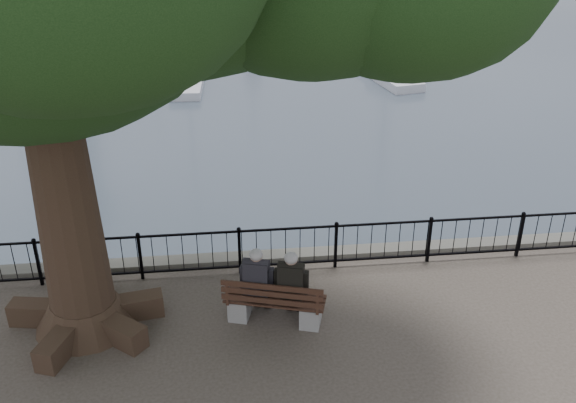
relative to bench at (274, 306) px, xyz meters
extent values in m
cube|color=#524F48|center=(0.44, 2.23, -0.84)|extent=(200.00, 0.40, 1.20)
cube|color=black|center=(0.44, 1.73, 0.64)|extent=(22.00, 0.04, 0.04)
cube|color=black|center=(0.44, 1.73, -0.19)|extent=(22.00, 0.04, 0.04)
cube|color=gray|center=(-0.63, 0.23, -0.13)|extent=(0.47, 0.54, 0.42)
cube|color=gray|center=(0.65, -0.15, -0.13)|extent=(0.47, 0.54, 0.42)
cube|color=#311B12|center=(0.01, 0.04, 0.12)|extent=(1.91, 1.01, 0.04)
cube|color=#311B12|center=(-0.07, -0.23, 0.43)|extent=(1.78, 0.56, 0.41)
cube|color=black|center=(-0.29, 0.14, 0.24)|extent=(0.44, 0.40, 0.25)
cube|color=black|center=(-0.32, 0.03, 0.63)|extent=(0.50, 0.36, 0.61)
sphere|color=tan|center=(-0.31, 0.07, 1.06)|extent=(0.24, 0.24, 0.24)
ellipsoid|color=#A6A4A4|center=(-0.31, 0.04, 1.10)|extent=(0.25, 0.25, 0.21)
cube|color=black|center=(-0.20, 0.42, -0.11)|extent=(0.44, 0.52, 0.46)
cube|color=black|center=(0.31, -0.04, 0.24)|extent=(0.44, 0.40, 0.25)
cube|color=black|center=(0.28, -0.15, 0.63)|extent=(0.50, 0.36, 0.61)
sphere|color=tan|center=(0.29, -0.11, 1.06)|extent=(0.24, 0.24, 0.24)
ellipsoid|color=#A6A4A4|center=(0.29, -0.13, 1.10)|extent=(0.25, 0.25, 0.21)
cube|color=black|center=(0.40, 0.25, -0.11)|extent=(0.44, 0.52, 0.46)
cone|color=black|center=(-3.44, 0.30, -0.07)|extent=(1.83, 1.83, 0.54)
cone|color=black|center=(-3.44, 0.30, 2.89)|extent=(1.18, 1.18, 6.45)
cube|color=silver|center=(-10.24, 20.12, -1.24)|extent=(2.31, 5.88, 0.64)
cube|color=silver|center=(-10.24, 20.12, -0.74)|extent=(1.45, 2.46, 0.48)
cube|color=silver|center=(-2.14, 18.97, -1.24)|extent=(1.53, 4.74, 0.52)
cube|color=silver|center=(-2.14, 18.97, -0.74)|extent=(1.05, 1.95, 0.39)
cube|color=silver|center=(6.99, 19.17, -1.24)|extent=(2.42, 5.33, 0.57)
cube|color=silver|center=(6.99, 19.17, -0.74)|extent=(1.44, 2.26, 0.43)
cube|color=silver|center=(9.45, 26.92, -1.24)|extent=(2.34, 5.85, 0.63)
cube|color=silver|center=(9.45, 26.92, -0.74)|extent=(1.46, 2.45, 0.47)
cube|color=silver|center=(-11.93, 29.45, -1.24)|extent=(3.60, 6.23, 0.67)
cube|color=silver|center=(-11.93, 29.45, -0.74)|extent=(1.98, 2.72, 0.50)
cube|color=silver|center=(1.52, 33.08, -1.24)|extent=(4.10, 6.37, 0.69)
cube|color=silver|center=(1.52, 33.08, -0.74)|extent=(2.18, 2.82, 0.52)
cube|color=silver|center=(10.03, 31.61, -1.24)|extent=(1.78, 6.04, 0.67)
cube|color=silver|center=(10.03, 31.61, -0.74)|extent=(1.27, 2.47, 0.50)
cube|color=silver|center=(-5.62, 39.72, -1.24)|extent=(1.86, 5.16, 0.56)
camera|label=1|loc=(-0.82, -9.59, 6.98)|focal=40.00mm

